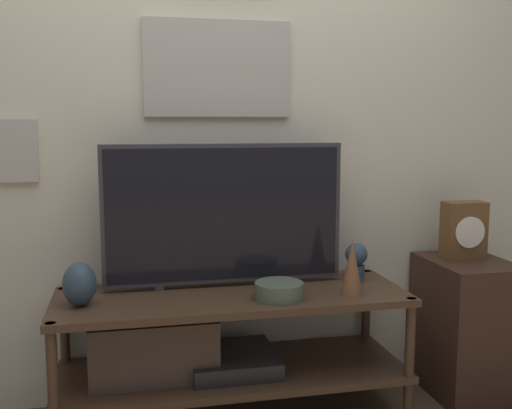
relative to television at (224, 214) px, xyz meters
The scene contains 9 objects.
wall_back 0.53m from the television, 88.59° to the left, with size 6.40×0.08×2.70m.
media_console 0.54m from the television, 135.09° to the right, with size 1.44×0.51×0.55m.
television is the anchor object (origin of this frame).
vase_wide_bowl 0.41m from the television, 52.19° to the right, with size 0.20×0.20×0.07m.
vase_urn_stoneware 0.65m from the television, 165.51° to the right, with size 0.13×0.14×0.17m.
vase_slim_bronze 0.58m from the television, 26.10° to the right, with size 0.09×0.09×0.23m.
decorative_bust 0.63m from the television, ahead, with size 0.10×0.10×0.17m.
side_table 1.24m from the television, ahead, with size 0.35×0.45×0.62m.
mantel_clock 1.11m from the television, ahead, with size 0.19×0.11×0.26m.
Camera 1 is at (-0.42, -2.06, 1.25)m, focal length 42.00 mm.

